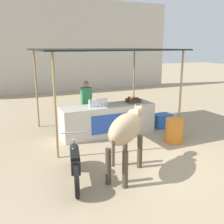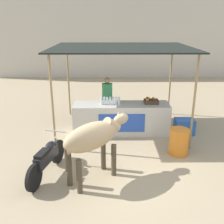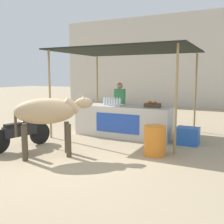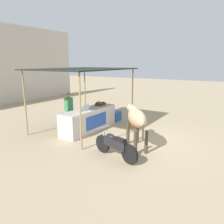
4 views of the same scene
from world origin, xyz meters
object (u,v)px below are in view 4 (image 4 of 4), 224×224
Objects in this scene: stall_counter at (89,120)px; cow at (136,119)px; fruit_crate at (100,104)px; water_barrel at (134,119)px; motorcycle_parked at (115,145)px; vendor_behind_counter at (69,111)px; cooler_box at (115,116)px.

cow is at bearing -105.16° from stall_counter.
fruit_crate is 1.75m from water_barrel.
vendor_behind_counter is at bearing 66.73° from motorcycle_parked.
stall_counter is 1.70× the size of motorcycle_parked.
water_barrel is 3.44m from motorcycle_parked.
fruit_crate is at bearing 58.41° from cow.
cow is at bearing -137.13° from cooler_box.
motorcycle_parked is at bearing -137.90° from fruit_crate.
cow reaches higher than water_barrel.
cooler_box is 4.49m from motorcycle_parked.
motorcycle_parked reaches higher than water_barrel.
fruit_crate is 1.34m from cooler_box.
stall_counter is 3.03m from motorcycle_parked.
fruit_crate reaches higher than water_barrel.
vendor_behind_counter is at bearing 153.23° from fruit_crate.
fruit_crate is (0.94, 0.06, 0.55)m from stall_counter.
motorcycle_parked is at bearing -148.62° from cooler_box.
cow reaches higher than motorcycle_parked.
fruit_crate reaches higher than cooler_box.
fruit_crate reaches higher than stall_counter.
vendor_behind_counter is at bearing 131.13° from water_barrel.
fruit_crate is 0.61× the size of water_barrel.
fruit_crate is at bearing 3.38° from stall_counter.
water_barrel is 2.58m from cow.
cow is (-0.26, -3.38, 0.18)m from vendor_behind_counter.
motorcycle_parked is at bearing -126.74° from stall_counter.
vendor_behind_counter is 2.75× the size of cooler_box.
cooler_box is 1.47m from water_barrel.
water_barrel is at bearing 16.40° from motorcycle_parked.
vendor_behind_counter is at bearing 120.64° from stall_counter.
stall_counter is 1.82× the size of vendor_behind_counter.
stall_counter is 6.82× the size of fruit_crate.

